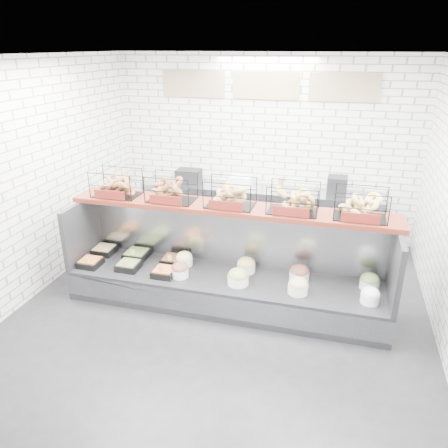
% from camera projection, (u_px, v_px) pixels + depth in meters
% --- Properties ---
extents(ground, '(5.50, 5.50, 0.00)m').
position_uv_depth(ground, '(219.00, 315.00, 5.38)').
color(ground, black).
rests_on(ground, ground).
extents(room_shell, '(5.02, 5.51, 3.01)m').
position_uv_depth(room_shell, '(232.00, 140.00, 5.14)').
color(room_shell, white).
rests_on(room_shell, ground).
extents(display_case, '(4.00, 0.90, 1.20)m').
position_uv_depth(display_case, '(226.00, 279.00, 5.57)').
color(display_case, black).
rests_on(display_case, ground).
extents(bagel_shelf, '(4.10, 0.50, 0.40)m').
position_uv_depth(bagel_shelf, '(230.00, 196.00, 5.32)').
color(bagel_shelf, '#47160F').
rests_on(bagel_shelf, display_case).
extents(prep_counter, '(4.00, 0.60, 1.20)m').
position_uv_depth(prep_counter, '(258.00, 212.00, 7.37)').
color(prep_counter, '#93969B').
rests_on(prep_counter, ground).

